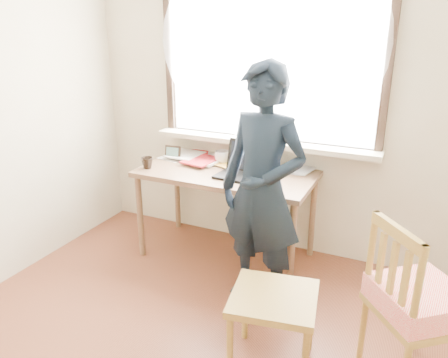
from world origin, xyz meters
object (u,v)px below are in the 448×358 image
at_px(laptop, 245,168).
at_px(side_chair, 416,302).
at_px(person, 262,190).
at_px(desk, 226,181).
at_px(mug_dark, 147,163).
at_px(work_chair, 274,306).
at_px(mug_white, 222,157).

distance_m(laptop, side_chair, 1.53).
height_order(laptop, person, person).
relative_size(desk, person, 0.84).
distance_m(mug_dark, work_chair, 1.65).
relative_size(mug_white, side_chair, 0.14).
bearing_deg(desk, side_chair, -29.39).
relative_size(side_chair, person, 0.57).
xyz_separation_m(mug_white, person, (0.59, -0.65, 0.03)).
xyz_separation_m(desk, mug_dark, (-0.61, -0.19, 0.12)).
distance_m(laptop, person, 0.53).
relative_size(mug_white, mug_dark, 1.34).
bearing_deg(laptop, desk, 170.75).
relative_size(laptop, person, 0.24).
height_order(work_chair, person, person).
relative_size(mug_white, work_chair, 0.25).
distance_m(mug_white, person, 0.88).
xyz_separation_m(mug_dark, side_chair, (2.05, -0.62, -0.29)).
relative_size(mug_dark, person, 0.06).
bearing_deg(mug_dark, laptop, 11.98).
bearing_deg(side_chair, work_chair, -162.73).
xyz_separation_m(desk, person, (0.47, -0.46, 0.16)).
xyz_separation_m(desk, side_chair, (1.45, -0.81, -0.17)).
bearing_deg(mug_dark, work_chair, -31.60).
distance_m(laptop, mug_white, 0.36).
bearing_deg(mug_white, laptop, -36.74).
relative_size(desk, work_chair, 2.64).
distance_m(desk, side_chair, 1.67).
xyz_separation_m(laptop, person, (0.30, -0.43, 0.02)).
bearing_deg(side_chair, mug_white, 147.42).
distance_m(mug_white, work_chair, 1.55).
bearing_deg(mug_white, work_chair, -54.26).
xyz_separation_m(mug_white, mug_dark, (-0.49, -0.38, -0.01)).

